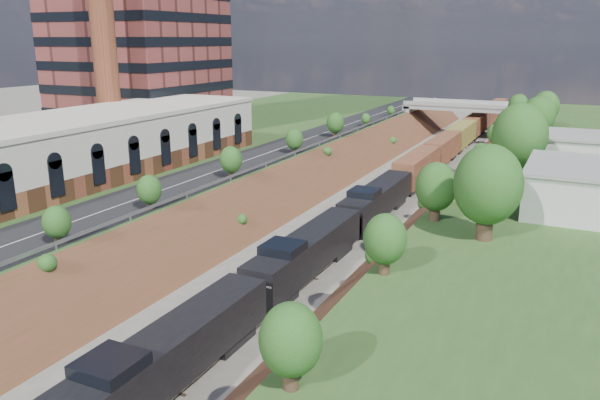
# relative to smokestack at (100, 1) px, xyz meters

# --- Properties ---
(platform_left) EXTENTS (44.00, 180.00, 5.00)m
(platform_left) POSITION_rel_smokestack_xyz_m (3.00, 4.00, -22.50)
(platform_left) COLOR #315322
(platform_left) RESTS_ON ground
(embankment_left) EXTENTS (10.00, 180.00, 10.00)m
(embankment_left) POSITION_rel_smokestack_xyz_m (25.00, 4.00, -25.00)
(embankment_left) COLOR brown
(embankment_left) RESTS_ON ground
(embankment_right) EXTENTS (10.00, 180.00, 10.00)m
(embankment_right) POSITION_rel_smokestack_xyz_m (47.00, 4.00, -25.00)
(embankment_right) COLOR brown
(embankment_right) RESTS_ON ground
(rail_left_track) EXTENTS (1.58, 180.00, 0.18)m
(rail_left_track) POSITION_rel_smokestack_xyz_m (33.40, 4.00, -24.91)
(rail_left_track) COLOR gray
(rail_left_track) RESTS_ON ground
(rail_right_track) EXTENTS (1.58, 180.00, 0.18)m
(rail_right_track) POSITION_rel_smokestack_xyz_m (38.60, 4.00, -24.91)
(rail_right_track) COLOR gray
(rail_right_track) RESTS_ON ground
(road) EXTENTS (8.00, 180.00, 0.10)m
(road) POSITION_rel_smokestack_xyz_m (20.50, 4.00, -19.95)
(road) COLOR black
(road) RESTS_ON platform_left
(guardrail) EXTENTS (0.10, 171.00, 0.70)m
(guardrail) POSITION_rel_smokestack_xyz_m (24.60, 3.80, -19.45)
(guardrail) COLOR #99999E
(guardrail) RESTS_ON platform_left
(commercial_building) EXTENTS (14.30, 62.30, 7.00)m
(commercial_building) POSITION_rel_smokestack_xyz_m (8.00, -18.00, -16.49)
(commercial_building) COLOR brown
(commercial_building) RESTS_ON platform_left
(smokestack) EXTENTS (3.20, 3.20, 40.00)m
(smokestack) POSITION_rel_smokestack_xyz_m (0.00, 0.00, 0.00)
(smokestack) COLOR brown
(smokestack) RESTS_ON platform_left
(overpass) EXTENTS (24.50, 8.30, 7.40)m
(overpass) POSITION_rel_smokestack_xyz_m (36.00, 66.00, -20.08)
(overpass) COLOR gray
(overpass) RESTS_ON ground
(white_building_near) EXTENTS (9.00, 12.00, 4.00)m
(white_building_near) POSITION_rel_smokestack_xyz_m (59.50, -4.00, -18.00)
(white_building_near) COLOR silver
(white_building_near) RESTS_ON platform_right
(white_building_far) EXTENTS (8.00, 10.00, 3.60)m
(white_building_far) POSITION_rel_smokestack_xyz_m (59.00, 18.00, -18.20)
(white_building_far) COLOR silver
(white_building_far) RESTS_ON platform_right
(tree_right_large) EXTENTS (5.25, 5.25, 7.61)m
(tree_right_large) POSITION_rel_smokestack_xyz_m (53.00, -16.00, -15.62)
(tree_right_large) COLOR #473323
(tree_right_large) RESTS_ON platform_right
(tree_left_crest) EXTENTS (2.45, 2.45, 3.55)m
(tree_left_crest) POSITION_rel_smokestack_xyz_m (24.20, -36.00, -17.96)
(tree_left_crest) COLOR #473323
(tree_left_crest) RESTS_ON platform_left
(freight_train) EXTENTS (3.04, 154.90, 4.55)m
(freight_train) POSITION_rel_smokestack_xyz_m (38.60, 33.87, -22.40)
(freight_train) COLOR black
(freight_train) RESTS_ON ground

